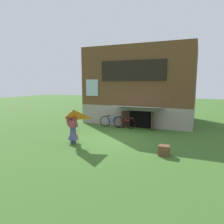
{
  "coord_description": "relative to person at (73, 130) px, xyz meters",
  "views": [
    {
      "loc": [
        3.83,
        -9.27,
        2.81
      ],
      "look_at": [
        -0.35,
        0.6,
        1.26
      ],
      "focal_mm": 32.64,
      "sensor_mm": 36.0,
      "label": 1
    }
  ],
  "objects": [
    {
      "name": "wooden_crate",
      "position": [
        4.14,
        0.04,
        -0.45
      ],
      "size": [
        0.42,
        0.35,
        0.4
      ],
      "primitive_type": "cube",
      "color": "brown",
      "rests_on": "ground_plane"
    },
    {
      "name": "bicycle_red",
      "position": [
        1.05,
        4.06,
        -0.29
      ],
      "size": [
        1.58,
        0.35,
        0.73
      ],
      "rotation": [
        0.0,
        0.0,
        -0.19
      ],
      "color": "black",
      "rests_on": "ground_plane"
    },
    {
      "name": "log_house",
      "position": [
        1.42,
        7.0,
        1.94
      ],
      "size": [
        7.28,
        6.1,
        5.18
      ],
      "color": "gray",
      "rests_on": "ground_plane"
    },
    {
      "name": "person",
      "position": [
        0.0,
        0.0,
        0.0
      ],
      "size": [
        0.61,
        0.52,
        1.54
      ],
      "rotation": [
        0.0,
        0.0,
        0.43
      ],
      "color": "#474C75",
      "rests_on": "ground_plane"
    },
    {
      "name": "kite",
      "position": [
        0.45,
        -0.58,
        0.6
      ],
      "size": [
        1.12,
        1.16,
        1.54
      ],
      "color": "orange",
      "rests_on": "ground_plane"
    },
    {
      "name": "bicycle_blue",
      "position": [
        0.29,
        3.92,
        -0.28
      ],
      "size": [
        1.64,
        0.09,
        0.75
      ],
      "rotation": [
        0.0,
        0.0,
        0.03
      ],
      "color": "black",
      "rests_on": "ground_plane"
    },
    {
      "name": "ground_plane",
      "position": [
        1.42,
        1.52,
        -0.65
      ],
      "size": [
        60.0,
        60.0,
        0.0
      ],
      "primitive_type": "plane",
      "color": "#386023"
    }
  ]
}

